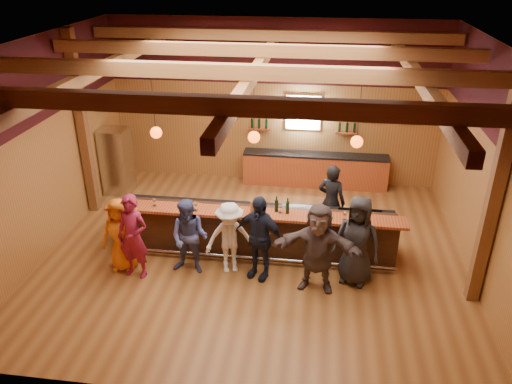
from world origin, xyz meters
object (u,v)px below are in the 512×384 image
customer_white (230,238)px  customer_brown (318,248)px  customer_redvest (133,237)px  bartender (331,202)px  back_bar_cabinet (315,170)px  customer_dark (357,241)px  ice_bucket (255,206)px  customer_orange (121,235)px  bar_counter (256,229)px  customer_denim (189,237)px  bottle_a (276,205)px  customer_navy (259,237)px  stainless_fridge (117,161)px

customer_white → customer_brown: size_ratio=0.85×
customer_redvest → bartender: 4.43m
back_bar_cabinet → customer_dark: (0.93, -4.45, 0.46)m
ice_bucket → bartender: bearing=33.7°
customer_orange → ice_bucket: bearing=16.7°
bar_counter → bartender: (1.61, 0.82, 0.37)m
customer_redvest → customer_denim: customer_redvest is taller
ice_bucket → customer_orange: bearing=-162.6°
bottle_a → bartender: bearing=42.1°
bar_counter → customer_dark: bearing=-22.6°
customer_navy → bartender: size_ratio=1.02×
customer_denim → ice_bucket: bearing=37.8°
bar_counter → customer_denim: bearing=-140.3°
bar_counter → back_bar_cabinet: 3.76m
customer_white → ice_bucket: customer_white is taller
stainless_fridge → ice_bucket: stainless_fridge is taller
customer_navy → customer_dark: customer_dark is taller
stainless_fridge → bartender: stainless_fridge is taller
customer_dark → stainless_fridge: bearing=169.8°
ice_bucket → back_bar_cabinet: bearing=73.0°
ice_bucket → bottle_a: (0.44, 0.02, 0.02)m
bartender → stainless_fridge: bearing=6.1°
bar_counter → bartender: size_ratio=3.53×
bar_counter → back_bar_cabinet: bar_counter is taller
customer_orange → customer_denim: (1.42, 0.06, 0.02)m
bar_counter → stainless_fridge: size_ratio=3.50×
stainless_fridge → customer_navy: size_ratio=0.99×
stainless_fridge → customer_brown: 6.59m
customer_orange → customer_brown: bearing=-2.7°
customer_navy → ice_bucket: bearing=124.1°
customer_brown → customer_dark: customer_dark is taller
back_bar_cabinet → customer_navy: customer_navy is taller
customer_orange → stainless_fridge: bearing=112.2°
bottle_a → back_bar_cabinet: bearing=79.2°
bar_counter → customer_dark: customer_dark is taller
bar_counter → bottle_a: size_ratio=17.98×
customer_navy → bottle_a: bearing=91.3°
customer_brown → stainless_fridge: bearing=151.6°
bar_counter → ice_bucket: bearing=-84.9°
back_bar_cabinet → ice_bucket: 4.05m
bartender → customer_navy: bearing=73.5°
customer_denim → customer_dark: 3.33m
customer_dark → bartender: size_ratio=1.05×
customer_white → bartender: bartender is taller
ice_bucket → customer_white: bearing=-124.1°
bottle_a → bar_counter: bearing=154.8°
bar_counter → customer_navy: size_ratio=3.48×
customer_orange → bottle_a: bearing=14.8°
customer_redvest → customer_brown: customer_brown is taller
bar_counter → ice_bucket: 0.74m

